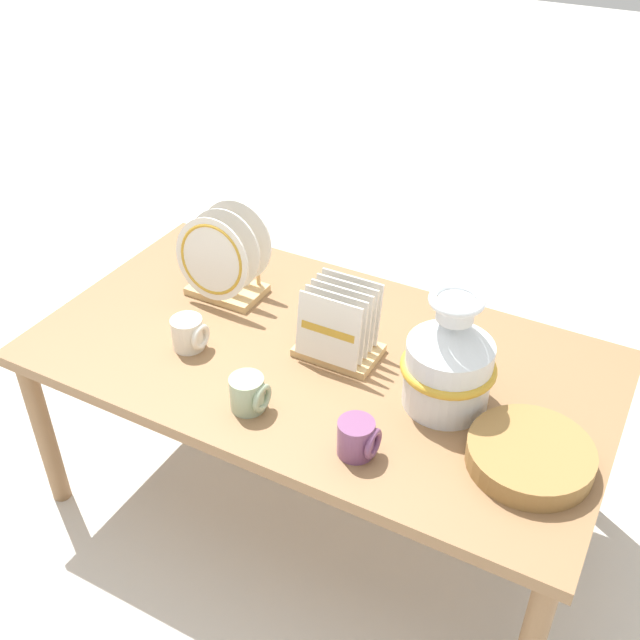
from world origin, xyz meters
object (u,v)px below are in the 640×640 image
at_px(mug_cream_glaze, 189,334).
at_px(mug_sage_glaze, 249,394).
at_px(dish_rack_round_plates, 223,263).
at_px(mug_plum_glaze, 358,438).
at_px(ceramic_vase, 449,360).
at_px(dish_rack_square_plates, 339,331).
at_px(wicker_charger_stack, 530,456).

height_order(mug_cream_glaze, mug_sage_glaze, same).
xyz_separation_m(dish_rack_round_plates, mug_plum_glaze, (0.64, -0.40, -0.06)).
xyz_separation_m(dish_rack_round_plates, mug_sage_glaze, (0.34, -0.39, -0.06)).
relative_size(ceramic_vase, dish_rack_square_plates, 1.44).
bearing_deg(wicker_charger_stack, mug_sage_glaze, -167.93).
xyz_separation_m(dish_rack_square_plates, wicker_charger_stack, (0.56, -0.16, -0.05)).
bearing_deg(dish_rack_round_plates, mug_plum_glaze, -32.19).
xyz_separation_m(mug_cream_glaze, mug_sage_glaze, (0.27, -0.13, 0.00)).
height_order(dish_rack_square_plates, mug_cream_glaze, dish_rack_square_plates).
distance_m(wicker_charger_stack, mug_sage_glaze, 0.67).
distance_m(mug_cream_glaze, mug_sage_glaze, 0.30).
bearing_deg(wicker_charger_stack, ceramic_vase, 156.11).
height_order(wicker_charger_stack, mug_sage_glaze, mug_sage_glaze).
relative_size(dish_rack_round_plates, mug_sage_glaze, 2.89).
bearing_deg(mug_cream_glaze, wicker_charger_stack, 0.65).
bearing_deg(dish_rack_round_plates, mug_cream_glaze, -76.21).
distance_m(ceramic_vase, dish_rack_square_plates, 0.33).
distance_m(dish_rack_square_plates, mug_plum_glaze, 0.37).
bearing_deg(mug_sage_glaze, mug_cream_glaze, 154.75).
relative_size(dish_rack_square_plates, wicker_charger_stack, 0.77).
bearing_deg(mug_sage_glaze, mug_plum_glaze, -2.20).
height_order(ceramic_vase, mug_plum_glaze, ceramic_vase).
bearing_deg(mug_cream_glaze, mug_sage_glaze, -25.25).
bearing_deg(ceramic_vase, mug_cream_glaze, -170.27).
distance_m(ceramic_vase, mug_cream_glaze, 0.70).
height_order(dish_rack_round_plates, mug_cream_glaze, dish_rack_round_plates).
height_order(ceramic_vase, mug_sage_glaze, ceramic_vase).
distance_m(ceramic_vase, wicker_charger_stack, 0.28).
bearing_deg(dish_rack_square_plates, wicker_charger_stack, -15.54).
xyz_separation_m(dish_rack_round_plates, mug_cream_glaze, (0.06, -0.26, -0.06)).
height_order(wicker_charger_stack, mug_plum_glaze, mug_plum_glaze).
bearing_deg(mug_sage_glaze, dish_rack_square_plates, 72.54).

